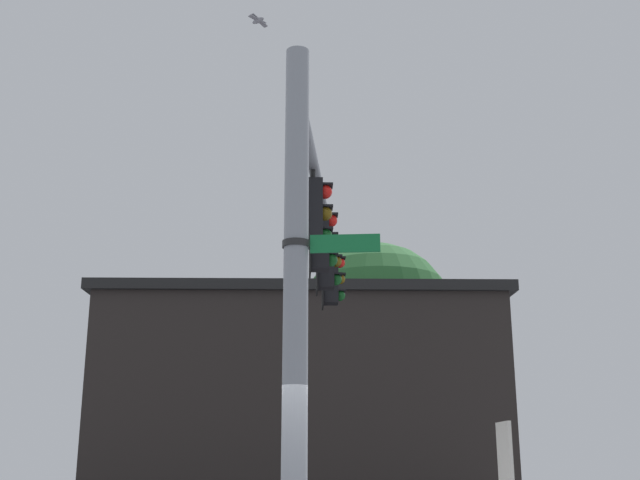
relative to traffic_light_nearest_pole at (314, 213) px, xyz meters
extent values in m
cylinder|color=gray|center=(2.36, -0.27, -1.93)|extent=(0.30, 0.30, 6.73)
cylinder|color=gray|center=(-1.64, 0.15, 0.79)|extent=(8.02, 1.02, 0.18)
cylinder|color=black|center=(0.00, -0.02, 0.61)|extent=(0.08, 0.08, 0.18)
cube|color=black|center=(0.00, -0.02, -0.01)|extent=(0.36, 0.30, 1.05)
sphere|color=red|center=(0.00, 0.17, 0.34)|extent=(0.22, 0.22, 0.22)
cube|color=black|center=(0.00, 0.19, 0.44)|extent=(0.24, 0.20, 0.03)
sphere|color=brown|center=(0.00, 0.17, -0.01)|extent=(0.22, 0.22, 0.22)
cube|color=black|center=(0.00, 0.19, 0.09)|extent=(0.24, 0.20, 0.03)
sphere|color=#0F4C19|center=(0.00, 0.17, -0.36)|extent=(0.22, 0.22, 0.22)
cube|color=black|center=(0.00, 0.19, -0.26)|extent=(0.24, 0.20, 0.03)
cube|color=black|center=(0.00, -0.19, -0.01)|extent=(0.54, 0.03, 1.22)
cylinder|color=black|center=(-1.51, 0.14, 0.61)|extent=(0.08, 0.08, 0.18)
cube|color=black|center=(-1.51, 0.14, -0.01)|extent=(0.36, 0.30, 1.05)
sphere|color=red|center=(-1.51, 0.32, 0.34)|extent=(0.22, 0.22, 0.22)
cube|color=black|center=(-1.51, 0.34, 0.44)|extent=(0.24, 0.20, 0.03)
sphere|color=brown|center=(-1.51, 0.32, -0.01)|extent=(0.22, 0.22, 0.22)
cube|color=black|center=(-1.51, 0.34, 0.09)|extent=(0.24, 0.20, 0.03)
sphere|color=#0F4C19|center=(-1.51, 0.32, -0.36)|extent=(0.22, 0.22, 0.22)
cube|color=black|center=(-1.51, 0.34, -0.26)|extent=(0.24, 0.20, 0.03)
cube|color=black|center=(-1.51, -0.03, -0.01)|extent=(0.54, 0.03, 1.22)
cylinder|color=black|center=(-3.03, 0.29, 0.61)|extent=(0.08, 0.08, 0.18)
cube|color=black|center=(-3.03, 0.29, -0.01)|extent=(0.36, 0.30, 1.05)
sphere|color=red|center=(-3.03, 0.48, 0.34)|extent=(0.22, 0.22, 0.22)
cube|color=black|center=(-3.03, 0.50, 0.44)|extent=(0.24, 0.20, 0.03)
sphere|color=brown|center=(-3.03, 0.48, -0.01)|extent=(0.22, 0.22, 0.22)
cube|color=black|center=(-3.03, 0.50, 0.09)|extent=(0.24, 0.20, 0.03)
sphere|color=#0F4C19|center=(-3.03, 0.48, -0.36)|extent=(0.22, 0.22, 0.22)
cube|color=black|center=(-3.03, 0.50, -0.26)|extent=(0.24, 0.20, 0.03)
cube|color=black|center=(-3.03, 0.12, -0.01)|extent=(0.54, 0.03, 1.22)
cylinder|color=black|center=(-4.54, 0.45, 0.61)|extent=(0.08, 0.08, 0.18)
cube|color=black|center=(-4.54, 0.45, -0.01)|extent=(0.36, 0.30, 1.05)
sphere|color=red|center=(-4.54, 0.64, 0.34)|extent=(0.22, 0.22, 0.22)
cube|color=black|center=(-4.54, 0.66, 0.44)|extent=(0.24, 0.20, 0.03)
sphere|color=brown|center=(-4.54, 0.64, -0.01)|extent=(0.22, 0.22, 0.22)
cube|color=black|center=(-4.54, 0.66, 0.09)|extent=(0.24, 0.20, 0.03)
sphere|color=#0F4C19|center=(-4.54, 0.64, -0.36)|extent=(0.22, 0.22, 0.22)
cube|color=black|center=(-4.54, 0.66, -0.26)|extent=(0.24, 0.20, 0.03)
cube|color=black|center=(-4.54, 0.28, -0.01)|extent=(0.54, 0.03, 1.22)
cube|color=#147238|center=(2.42, 0.32, -1.14)|extent=(0.12, 0.84, 0.22)
cube|color=white|center=(2.42, 0.32, -1.14)|extent=(0.09, 0.83, 0.04)
cylinder|color=#262626|center=(2.36, -0.27, -1.14)|extent=(0.34, 0.34, 0.08)
ellipsoid|color=gray|center=(-1.00, -0.98, 3.89)|extent=(0.25, 0.26, 0.09)
cube|color=gray|center=(-0.98, -0.99, 3.90)|extent=(0.34, 0.31, 0.03)
cube|color=gray|center=(-1.01, -0.97, 3.90)|extent=(0.34, 0.31, 0.09)
cube|color=#282321|center=(-13.29, -0.10, -2.24)|extent=(7.41, 11.51, 6.13)
cube|color=maroon|center=(-17.24, -0.06, -1.93)|extent=(1.11, 10.30, 0.30)
cube|color=black|center=(-13.29, -0.10, 0.98)|extent=(7.71, 11.97, 0.30)
cylinder|color=#4C3823|center=(-12.52, 2.22, -3.18)|extent=(0.34, 0.34, 4.25)
sphere|color=#28602D|center=(-12.52, 2.22, 0.57)|extent=(4.66, 4.66, 4.66)
cube|color=silver|center=(1.63, 2.28, -3.55)|extent=(0.60, 0.04, 0.76)
camera|label=1|loc=(11.47, -0.25, -3.61)|focal=44.35mm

